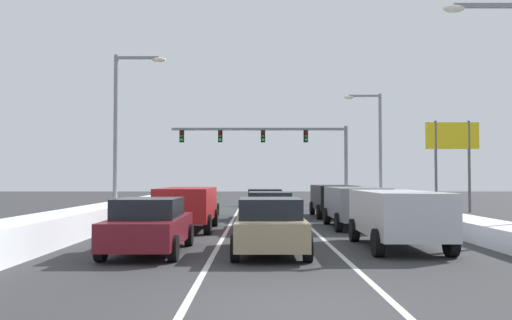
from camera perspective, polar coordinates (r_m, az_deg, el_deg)
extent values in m
plane|color=#333335|center=(22.29, 1.27, -7.22)|extent=(120.00, 120.00, 0.00)
cube|color=silver|center=(25.77, 4.89, -6.49)|extent=(0.14, 37.40, 0.01)
cube|color=silver|center=(25.70, -2.74, -6.51)|extent=(0.14, 37.40, 0.01)
cube|color=white|center=(26.74, 16.33, -5.59)|extent=(1.60, 37.40, 0.63)
cube|color=white|center=(26.43, -14.34, -5.35)|extent=(1.56, 37.40, 0.91)
cube|color=#B7BABF|center=(16.33, 14.57, -5.42)|extent=(1.95, 4.90, 1.25)
cube|color=black|center=(14.00, 17.08, -4.86)|extent=(1.56, 0.06, 0.55)
cube|color=red|center=(13.83, 13.97, -6.49)|extent=(0.20, 0.08, 0.28)
cube|color=red|center=(14.29, 20.09, -6.28)|extent=(0.20, 0.08, 0.28)
cylinder|color=black|center=(17.83, 10.19, -7.33)|extent=(0.25, 0.74, 0.74)
cylinder|color=black|center=(18.27, 16.14, -7.15)|extent=(0.25, 0.74, 0.74)
cylinder|color=black|center=(14.52, 12.63, -8.56)|extent=(0.25, 0.74, 0.74)
cylinder|color=black|center=(15.05, 19.81, -8.25)|extent=(0.25, 0.74, 0.74)
cube|color=slate|center=(22.61, 10.31, -4.46)|extent=(1.95, 4.90, 1.25)
cube|color=black|center=(20.24, 11.55, -3.98)|extent=(1.56, 0.06, 0.55)
cube|color=red|center=(20.12, 9.37, -5.07)|extent=(0.20, 0.08, 0.28)
cube|color=red|center=(20.44, 13.70, -4.99)|extent=(0.20, 0.08, 0.28)
cylinder|color=black|center=(24.18, 7.34, -5.91)|extent=(0.25, 0.74, 0.74)
cylinder|color=black|center=(24.50, 11.80, -5.84)|extent=(0.25, 0.74, 0.74)
cylinder|color=black|center=(20.82, 8.57, -6.55)|extent=(0.25, 0.74, 0.74)
cylinder|color=black|center=(21.20, 13.72, -6.44)|extent=(0.25, 0.74, 0.74)
cube|color=black|center=(28.78, 8.05, -3.92)|extent=(1.95, 4.90, 1.25)
cube|color=black|center=(26.39, 8.80, -3.51)|extent=(1.56, 0.06, 0.55)
cube|color=red|center=(26.30, 7.12, -4.34)|extent=(0.20, 0.08, 0.28)
cube|color=red|center=(26.55, 10.47, -4.30)|extent=(0.20, 0.08, 0.28)
cylinder|color=black|center=(30.38, 5.81, -5.10)|extent=(0.25, 0.74, 0.74)
cylinder|color=black|center=(30.64, 9.38, -5.06)|extent=(0.25, 0.74, 0.74)
cylinder|color=black|center=(27.01, 6.56, -5.50)|extent=(0.25, 0.74, 0.74)
cylinder|color=black|center=(27.29, 10.56, -5.44)|extent=(0.25, 0.74, 0.74)
cube|color=#937F60|center=(14.84, 1.30, -7.45)|extent=(1.82, 4.50, 0.70)
cube|color=black|center=(14.64, 1.31, -5.15)|extent=(1.64, 2.20, 0.55)
cube|color=red|center=(12.64, -1.61, -7.87)|extent=(0.24, 0.08, 0.14)
cube|color=red|center=(12.68, 4.71, -7.84)|extent=(0.24, 0.08, 0.14)
cylinder|color=black|center=(16.42, -1.98, -7.97)|extent=(0.22, 0.66, 0.66)
cylinder|color=black|center=(16.46, 4.29, -7.95)|extent=(0.22, 0.66, 0.66)
cylinder|color=black|center=(13.34, -2.40, -9.37)|extent=(0.22, 0.66, 0.66)
cylinder|color=black|center=(13.39, 5.33, -9.33)|extent=(0.22, 0.66, 0.66)
cube|color=silver|center=(21.48, 1.28, -5.74)|extent=(1.82, 4.50, 0.70)
cube|color=black|center=(21.30, 1.29, -4.14)|extent=(1.64, 2.20, 0.55)
cube|color=red|center=(19.27, -0.62, -5.82)|extent=(0.24, 0.08, 0.14)
cube|color=red|center=(19.31, 3.51, -5.81)|extent=(0.24, 0.08, 0.14)
cylinder|color=black|center=(23.04, -1.04, -6.23)|extent=(0.22, 0.66, 0.66)
cylinder|color=black|center=(23.08, 3.41, -6.21)|extent=(0.22, 0.66, 0.66)
cylinder|color=black|center=(19.95, -1.18, -6.89)|extent=(0.22, 0.66, 0.66)
cylinder|color=black|center=(20.00, 3.96, -6.88)|extent=(0.22, 0.66, 0.66)
cube|color=#38383D|center=(27.15, 0.76, -4.94)|extent=(1.82, 4.50, 0.70)
cube|color=black|center=(26.97, 0.76, -3.67)|extent=(1.64, 2.20, 0.55)
cube|color=red|center=(24.94, -0.75, -4.93)|extent=(0.24, 0.08, 0.14)
cube|color=red|center=(24.97, 2.43, -4.93)|extent=(0.24, 0.08, 0.14)
cylinder|color=black|center=(28.71, -1.08, -5.37)|extent=(0.22, 0.66, 0.66)
cylinder|color=black|center=(28.74, 2.49, -5.37)|extent=(0.22, 0.66, 0.66)
cylinder|color=black|center=(25.62, -1.19, -5.79)|extent=(0.22, 0.66, 0.66)
cylinder|color=black|center=(25.65, 2.81, -5.79)|extent=(0.22, 0.66, 0.66)
cube|color=maroon|center=(15.16, -11.39, -7.29)|extent=(1.82, 4.50, 0.70)
cube|color=black|center=(14.97, -11.49, -5.04)|extent=(1.64, 2.20, 0.55)
cube|color=red|center=(13.18, -16.24, -7.55)|extent=(0.24, 0.08, 0.14)
cube|color=red|center=(12.87, -10.26, -7.73)|extent=(0.24, 0.08, 0.14)
cylinder|color=black|center=(16.88, -13.35, -7.75)|extent=(0.22, 0.66, 0.66)
cylinder|color=black|center=(16.57, -7.29, -7.90)|extent=(0.22, 0.66, 0.66)
cylinder|color=black|center=(13.90, -16.30, -8.99)|extent=(0.22, 0.66, 0.66)
cylinder|color=black|center=(13.52, -8.94, -9.24)|extent=(0.22, 0.66, 0.66)
cube|color=maroon|center=(21.46, -7.47, -4.62)|extent=(1.95, 4.90, 1.25)
cube|color=black|center=(19.06, -8.38, -4.12)|extent=(1.56, 0.06, 0.55)
cube|color=red|center=(19.22, -10.70, -5.21)|extent=(0.20, 0.08, 0.28)
cube|color=red|center=(19.00, -6.05, -5.27)|extent=(0.20, 0.08, 0.28)
cylinder|color=black|center=(23.32, -9.28, -6.05)|extent=(0.25, 0.74, 0.74)
cylinder|color=black|center=(23.09, -4.57, -6.11)|extent=(0.25, 0.74, 0.74)
cylinder|color=black|center=(19.98, -10.84, -6.74)|extent=(0.25, 0.74, 0.74)
cylinder|color=black|center=(19.72, -5.33, -6.83)|extent=(0.25, 0.74, 0.74)
cube|color=#1E5633|center=(28.64, -6.34, -4.77)|extent=(1.82, 4.50, 0.70)
cube|color=black|center=(28.47, -6.37, -3.57)|extent=(1.64, 2.20, 0.55)
cube|color=red|center=(26.54, -8.34, -4.73)|extent=(0.24, 0.08, 0.14)
cube|color=red|center=(26.38, -5.36, -4.76)|extent=(0.24, 0.08, 0.14)
cylinder|color=black|center=(30.30, -7.71, -5.18)|extent=(0.22, 0.66, 0.66)
cylinder|color=black|center=(30.12, -4.33, -5.21)|extent=(0.22, 0.66, 0.66)
cylinder|color=black|center=(27.23, -8.57, -5.54)|extent=(0.22, 0.66, 0.66)
cylinder|color=black|center=(27.03, -4.81, -5.58)|extent=(0.22, 0.66, 0.66)
cylinder|color=slate|center=(43.20, 9.36, -0.52)|extent=(0.28, 0.28, 6.20)
cube|color=slate|center=(42.77, 0.13, 3.30)|extent=(13.86, 0.20, 0.20)
cube|color=black|center=(42.90, 5.13, 2.52)|extent=(0.34, 0.34, 0.95)
sphere|color=#4C0A0A|center=(42.74, 5.15, 2.92)|extent=(0.22, 0.22, 0.22)
sphere|color=#593F0C|center=(42.72, 5.15, 2.54)|extent=(0.22, 0.22, 0.22)
sphere|color=green|center=(42.69, 5.15, 2.16)|extent=(0.22, 0.22, 0.22)
cube|color=black|center=(42.72, 0.58, 2.53)|extent=(0.34, 0.34, 0.95)
sphere|color=#4C0A0A|center=(42.56, 0.58, 2.93)|extent=(0.22, 0.22, 0.22)
sphere|color=#593F0C|center=(42.53, 0.58, 2.55)|extent=(0.22, 0.22, 0.22)
sphere|color=green|center=(42.51, 0.58, 2.17)|extent=(0.22, 0.22, 0.22)
cube|color=black|center=(42.81, -3.98, 2.52)|extent=(0.34, 0.34, 0.95)
sphere|color=#4C0A0A|center=(42.65, -4.00, 2.93)|extent=(0.22, 0.22, 0.22)
sphere|color=#593F0C|center=(42.63, -4.00, 2.54)|extent=(0.22, 0.22, 0.22)
sphere|color=green|center=(42.60, -4.00, 2.16)|extent=(0.22, 0.22, 0.22)
cube|color=black|center=(43.12, -8.05, 2.51)|extent=(0.34, 0.34, 0.95)
sphere|color=#4C0A0A|center=(42.96, -8.08, 2.90)|extent=(0.22, 0.22, 0.22)
sphere|color=#593F0C|center=(42.94, -8.08, 2.53)|extent=(0.22, 0.22, 0.22)
sphere|color=green|center=(42.92, -8.08, 2.15)|extent=(0.22, 0.22, 0.22)
cube|color=gray|center=(19.45, 23.20, 14.80)|extent=(2.20, 0.14, 0.14)
ellipsoid|color=#EAE5C6|center=(19.03, 20.05, 14.82)|extent=(0.70, 0.36, 0.24)
cylinder|color=gray|center=(38.53, 12.89, 0.99)|extent=(0.22, 0.22, 7.97)
cube|color=gray|center=(38.68, 11.24, 6.69)|extent=(2.20, 0.14, 0.14)
ellipsoid|color=#EAE5C6|center=(38.47, 9.63, 6.57)|extent=(0.70, 0.36, 0.24)
cylinder|color=gray|center=(28.42, -14.85, 2.46)|extent=(0.22, 0.22, 8.40)
cube|color=gray|center=(28.76, -12.62, 10.55)|extent=(2.20, 0.14, 0.14)
ellipsoid|color=#EAE5C6|center=(28.52, -10.43, 10.43)|extent=(0.70, 0.36, 0.24)
cylinder|color=#59595B|center=(33.92, 18.37, -0.66)|extent=(0.16, 0.16, 5.50)
cylinder|color=#59595B|center=(34.61, 21.51, -0.64)|extent=(0.16, 0.16, 5.50)
cube|color=yellow|center=(34.34, 19.92, 2.44)|extent=(3.20, 0.12, 1.60)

